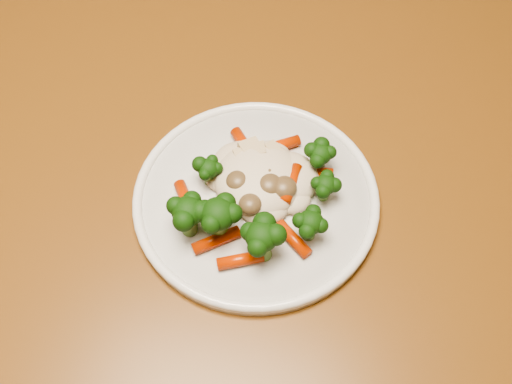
# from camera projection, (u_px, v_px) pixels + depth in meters

# --- Properties ---
(dining_table) EXTENTS (1.33, 1.06, 0.75)m
(dining_table) POSITION_uv_depth(u_px,v_px,m) (248.00, 202.00, 0.78)
(dining_table) COLOR brown
(dining_table) RESTS_ON ground
(plate) EXTENTS (0.25, 0.25, 0.01)m
(plate) POSITION_uv_depth(u_px,v_px,m) (256.00, 200.00, 0.65)
(plate) COLOR white
(plate) RESTS_ON dining_table
(meal) EXTENTS (0.17, 0.17, 0.05)m
(meal) POSITION_uv_depth(u_px,v_px,m) (254.00, 195.00, 0.62)
(meal) COLOR beige
(meal) RESTS_ON plate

